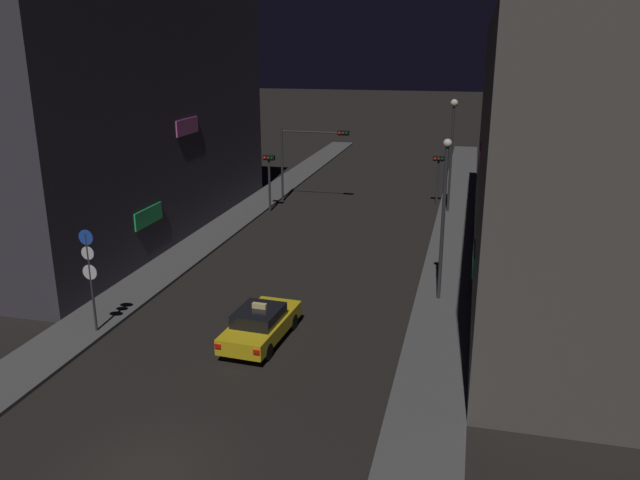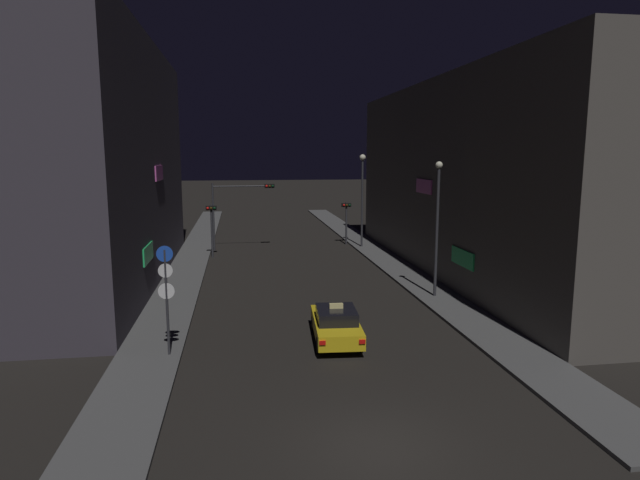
% 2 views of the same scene
% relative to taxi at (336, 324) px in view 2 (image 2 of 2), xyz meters
% --- Properties ---
extents(ground_plane, '(300.00, 300.00, 0.00)m').
position_rel_taxi_xyz_m(ground_plane, '(-0.36, -8.27, -0.74)').
color(ground_plane, black).
extents(sidewalk_left, '(2.47, 61.69, 0.14)m').
position_rel_taxi_xyz_m(sidewalk_left, '(-7.41, 20.58, -0.67)').
color(sidewalk_left, '#4C4C4C').
rests_on(sidewalk_left, ground_plane).
extents(sidewalk_right, '(2.47, 61.69, 0.14)m').
position_rel_taxi_xyz_m(sidewalk_right, '(6.69, 20.58, -0.67)').
color(sidewalk_right, '#4C4C4C').
rests_on(sidewalk_right, ground_plane).
extents(building_facade_left, '(7.18, 26.07, 14.26)m').
position_rel_taxi_xyz_m(building_facade_left, '(-12.20, 12.67, 6.39)').
color(building_facade_left, '#3D3842').
rests_on(building_facade_left, ground_plane).
extents(building_facade_right, '(9.14, 31.90, 12.28)m').
position_rel_taxi_xyz_m(building_facade_right, '(12.45, 11.98, 5.40)').
color(building_facade_right, '#514C47').
rests_on(building_facade_right, ground_plane).
extents(taxi, '(2.10, 4.56, 1.62)m').
position_rel_taxi_xyz_m(taxi, '(0.00, 0.00, 0.00)').
color(taxi, yellow).
rests_on(taxi, ground_plane).
extents(traffic_light_overhead, '(5.00, 0.42, 5.41)m').
position_rel_taxi_xyz_m(traffic_light_overhead, '(-4.01, 22.35, 3.21)').
color(traffic_light_overhead, '#2D2D33').
rests_on(traffic_light_overhead, ground_plane).
extents(traffic_light_left_kerb, '(0.80, 0.42, 3.99)m').
position_rel_taxi_xyz_m(traffic_light_left_kerb, '(-5.92, 19.32, 2.10)').
color(traffic_light_left_kerb, '#2D2D33').
rests_on(traffic_light_left_kerb, ground_plane).
extents(traffic_light_right_kerb, '(0.80, 0.42, 3.65)m').
position_rel_taxi_xyz_m(traffic_light_right_kerb, '(5.20, 23.68, 1.89)').
color(traffic_light_right_kerb, '#2D2D33').
rests_on(traffic_light_right_kerb, ground_plane).
extents(sign_pole_left, '(0.61, 0.10, 4.20)m').
position_rel_taxi_xyz_m(sign_pole_left, '(-6.62, -0.90, 1.94)').
color(sign_pole_left, '#2D2D33').
rests_on(sign_pole_left, sidewalk_left).
extents(street_lamp_near_block, '(0.38, 0.38, 7.18)m').
position_rel_taxi_xyz_m(street_lamp_near_block, '(6.46, 5.79, 3.64)').
color(street_lamp_near_block, '#2D2D33').
rests_on(street_lamp_near_block, sidewalk_right).
extents(street_lamp_far_block, '(0.49, 0.49, 7.54)m').
position_rel_taxi_xyz_m(street_lamp_far_block, '(6.10, 21.70, 4.44)').
color(street_lamp_far_block, '#2D2D33').
rests_on(street_lamp_far_block, sidewalk_right).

